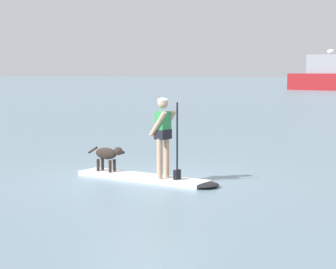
{
  "coord_description": "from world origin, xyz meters",
  "views": [
    {
      "loc": [
        7.65,
        -10.45,
        2.34
      ],
      "look_at": [
        0.0,
        1.0,
        0.9
      ],
      "focal_mm": 64.84,
      "sensor_mm": 36.0,
      "label": 1
    }
  ],
  "objects_px": {
    "paddleboard": "(151,179)",
    "dog": "(108,154)",
    "moored_boat_far_starboard": "(335,77)",
    "person_paddler": "(164,132)"
  },
  "relations": [
    {
      "from": "person_paddler",
      "to": "moored_boat_far_starboard",
      "type": "xyz_separation_m",
      "value": [
        -17.24,
        62.93,
        0.56
      ]
    },
    {
      "from": "person_paddler",
      "to": "paddleboard",
      "type": "bearing_deg",
      "value": -179.53
    },
    {
      "from": "dog",
      "to": "moored_boat_far_starboard",
      "type": "height_order",
      "value": "moored_boat_far_starboard"
    },
    {
      "from": "dog",
      "to": "moored_boat_far_starboard",
      "type": "distance_m",
      "value": 64.89
    },
    {
      "from": "paddleboard",
      "to": "person_paddler",
      "type": "distance_m",
      "value": 1.08
    },
    {
      "from": "paddleboard",
      "to": "person_paddler",
      "type": "xyz_separation_m",
      "value": [
        0.33,
        0.0,
        1.03
      ]
    },
    {
      "from": "paddleboard",
      "to": "dog",
      "type": "height_order",
      "value": "dog"
    },
    {
      "from": "paddleboard",
      "to": "dog",
      "type": "distance_m",
      "value": 1.25
    },
    {
      "from": "paddleboard",
      "to": "moored_boat_far_starboard",
      "type": "relative_size",
      "value": 0.28
    },
    {
      "from": "paddleboard",
      "to": "dog",
      "type": "bearing_deg",
      "value": -179.53
    }
  ]
}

